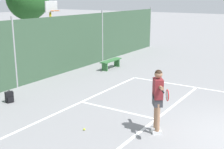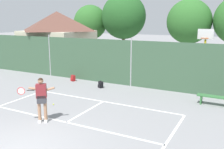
{
  "view_description": "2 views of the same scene",
  "coord_description": "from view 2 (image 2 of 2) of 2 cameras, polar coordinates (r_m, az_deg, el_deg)",
  "views": [
    {
      "loc": [
        -8.41,
        -1.23,
        3.82
      ],
      "look_at": [
        -0.59,
        3.78,
        1.42
      ],
      "focal_mm": 49.03,
      "sensor_mm": 36.0,
      "label": 1
    },
    {
      "loc": [
        6.13,
        -5.2,
        4.12
      ],
      "look_at": [
        0.44,
        5.63,
        1.43
      ],
      "focal_mm": 40.59,
      "sensor_mm": 36.0,
      "label": 2
    }
  ],
  "objects": [
    {
      "name": "ground_plane",
      "position": [
        9.03,
        -20.21,
        -15.57
      ],
      "size": [
        120.0,
        120.0,
        0.0
      ],
      "primitive_type": "plane",
      "color": "gray"
    },
    {
      "name": "court_markings",
      "position": [
        9.42,
        -17.22,
        -14.13
      ],
      "size": [
        8.3,
        11.1,
        0.01
      ],
      "color": "white",
      "rests_on": "ground"
    },
    {
      "name": "chainlink_fence",
      "position": [
        15.7,
        4.32,
        2.5
      ],
      "size": [
        26.09,
        0.09,
        3.01
      ],
      "color": "#38563D",
      "rests_on": "ground"
    },
    {
      "name": "basketball_hoop",
      "position": [
        16.09,
        20.11,
        5.19
      ],
      "size": [
        0.9,
        0.67,
        3.55
      ],
      "color": "yellow",
      "rests_on": "ground"
    },
    {
      "name": "clubhouse_building",
      "position": [
        22.8,
        -12.14,
        7.98
      ],
      "size": [
        5.63,
        5.14,
        4.77
      ],
      "color": "beige",
      "rests_on": "ground"
    },
    {
      "name": "treeline_backdrop",
      "position": [
        26.13,
        14.18,
        11.75
      ],
      "size": [
        25.1,
        4.37,
        6.82
      ],
      "color": "brown",
      "rests_on": "ground"
    },
    {
      "name": "tennis_player",
      "position": [
        10.54,
        -15.66,
        -4.67
      ],
      "size": [
        1.15,
        0.95,
        1.85
      ],
      "color": "silver",
      "rests_on": "ground"
    },
    {
      "name": "tennis_ball",
      "position": [
        12.81,
        -13.06,
        -6.55
      ],
      "size": [
        0.07,
        0.07,
        0.07
      ],
      "primitive_type": "sphere",
      "color": "#CCE033",
      "rests_on": "ground"
    },
    {
      "name": "backpack_red",
      "position": [
        17.34,
        -8.78,
        -0.84
      ],
      "size": [
        0.32,
        0.3,
        0.46
      ],
      "color": "maroon",
      "rests_on": "ground"
    },
    {
      "name": "backpack_black",
      "position": [
        15.48,
        -2.58,
        -2.31
      ],
      "size": [
        0.33,
        0.31,
        0.46
      ],
      "color": "black",
      "rests_on": "ground"
    },
    {
      "name": "courtside_bench",
      "position": [
        13.25,
        22.06,
        -5.02
      ],
      "size": [
        1.6,
        0.36,
        0.48
      ],
      "color": "#336B38",
      "rests_on": "ground"
    }
  ]
}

